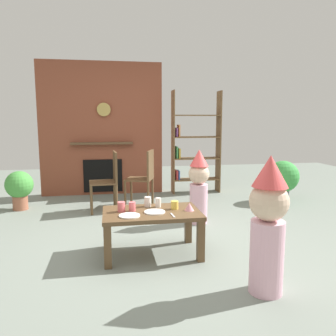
{
  "coord_description": "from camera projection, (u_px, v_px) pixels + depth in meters",
  "views": [
    {
      "loc": [
        -0.57,
        -3.69,
        1.38
      ],
      "look_at": [
        0.15,
        0.4,
        0.77
      ],
      "focal_mm": 35.88,
      "sensor_mm": 36.0,
      "label": 1
    }
  ],
  "objects": [
    {
      "name": "paper_cup_center",
      "position": [
        158.0,
        202.0,
        3.56
      ],
      "size": [
        0.06,
        0.06,
        0.1
      ],
      "primitive_type": "cylinder",
      "color": "silver",
      "rests_on": "coffee_table"
    },
    {
      "name": "paper_cup_far_left",
      "position": [
        148.0,
        202.0,
        3.58
      ],
      "size": [
        0.07,
        0.07,
        0.11
      ],
      "primitive_type": "cylinder",
      "color": "silver",
      "rests_on": "coffee_table"
    },
    {
      "name": "dining_chair_left",
      "position": [
        109.0,
        178.0,
        5.04
      ],
      "size": [
        0.43,
        0.43,
        0.9
      ],
      "rotation": [
        0.0,
        0.0,
        3.21
      ],
      "color": "brown",
      "rests_on": "ground_plane"
    },
    {
      "name": "birthday_cake_slice",
      "position": [
        189.0,
        207.0,
        3.43
      ],
      "size": [
        0.1,
        0.1,
        0.08
      ],
      "primitive_type": "cone",
      "color": "pink",
      "rests_on": "coffee_table"
    },
    {
      "name": "child_with_cone_hat",
      "position": [
        268.0,
        222.0,
        2.62
      ],
      "size": [
        0.31,
        0.31,
        1.11
      ],
      "rotation": [
        0.0,
        0.0,
        2.28
      ],
      "color": "#EAB2C6",
      "rests_on": "ground_plane"
    },
    {
      "name": "bookshelf",
      "position": [
        194.0,
        146.0,
        6.27
      ],
      "size": [
        0.9,
        0.28,
        1.9
      ],
      "color": "brown",
      "rests_on": "ground_plane"
    },
    {
      "name": "paper_plate_front",
      "position": [
        129.0,
        216.0,
        3.23
      ],
      "size": [
        0.21,
        0.21,
        0.01
      ],
      "primitive_type": "cylinder",
      "color": "white",
      "rests_on": "coffee_table"
    },
    {
      "name": "paper_cup_near_right",
      "position": [
        121.0,
        207.0,
        3.38
      ],
      "size": [
        0.08,
        0.08,
        0.1
      ],
      "primitive_type": "cylinder",
      "color": "#E5666B",
      "rests_on": "coffee_table"
    },
    {
      "name": "dining_chair_middle",
      "position": [
        145.0,
        175.0,
        5.28
      ],
      "size": [
        0.51,
        0.51,
        0.9
      ],
      "rotation": [
        0.0,
        0.0,
        2.82
      ],
      "color": "brown",
      "rests_on": "ground_plane"
    },
    {
      "name": "potted_plant_short",
      "position": [
        19.0,
        187.0,
        5.12
      ],
      "size": [
        0.42,
        0.42,
        0.6
      ],
      "color": "#9E5B42",
      "rests_on": "ground_plane"
    },
    {
      "name": "brick_fireplace_feature",
      "position": [
        102.0,
        130.0,
        6.14
      ],
      "size": [
        2.2,
        0.28,
        2.4
      ],
      "color": "brown",
      "rests_on": "ground_plane"
    },
    {
      "name": "paper_cup_near_left",
      "position": [
        175.0,
        205.0,
        3.48
      ],
      "size": [
        0.08,
        0.08,
        0.09
      ],
      "primitive_type": "cylinder",
      "color": "#F2CC4C",
      "rests_on": "coffee_table"
    },
    {
      "name": "ground_plane",
      "position": [
        161.0,
        239.0,
        3.89
      ],
      "size": [
        12.0,
        12.0,
        0.0
      ],
      "primitive_type": "plane",
      "color": "gray"
    },
    {
      "name": "coffee_table",
      "position": [
        152.0,
        219.0,
        3.42
      ],
      "size": [
        0.98,
        0.62,
        0.45
      ],
      "color": "brown",
      "rests_on": "ground_plane"
    },
    {
      "name": "table_fork",
      "position": [
        173.0,
        215.0,
        3.25
      ],
      "size": [
        0.03,
        0.15,
        0.01
      ],
      "primitive_type": "cube",
      "rotation": [
        0.0,
        0.0,
        1.63
      ],
      "color": "silver",
      "rests_on": "coffee_table"
    },
    {
      "name": "paper_plate_rear",
      "position": [
        155.0,
        212.0,
        3.36
      ],
      "size": [
        0.21,
        0.21,
        0.01
      ],
      "primitive_type": "cylinder",
      "color": "white",
      "rests_on": "coffee_table"
    },
    {
      "name": "potted_plant_tall",
      "position": [
        283.0,
        178.0,
        5.61
      ],
      "size": [
        0.53,
        0.53,
        0.69
      ],
      "color": "#4C5660",
      "rests_on": "ground_plane"
    },
    {
      "name": "child_in_pink",
      "position": [
        199.0,
        185.0,
        4.43
      ],
      "size": [
        0.27,
        0.27,
        0.99
      ],
      "rotation": [
        0.0,
        0.0,
        -2.25
      ],
      "color": "#EAB2C6",
      "rests_on": "ground_plane"
    },
    {
      "name": "paper_cup_far_right",
      "position": [
        132.0,
        207.0,
        3.4
      ],
      "size": [
        0.07,
        0.07,
        0.09
      ],
      "primitive_type": "cylinder",
      "color": "#E5666B",
      "rests_on": "coffee_table"
    }
  ]
}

